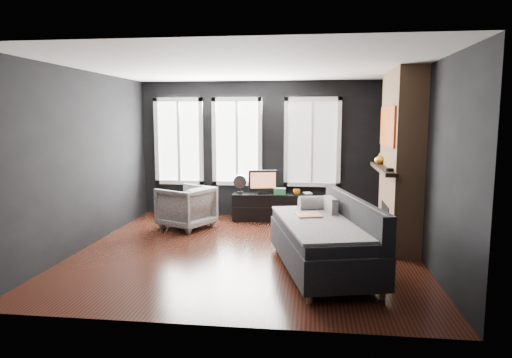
# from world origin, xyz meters

# --- Properties ---
(floor) EXTENTS (5.00, 5.00, 0.00)m
(floor) POSITION_xyz_m (0.00, 0.00, 0.00)
(floor) COLOR black
(floor) RESTS_ON ground
(ceiling) EXTENTS (5.00, 5.00, 0.00)m
(ceiling) POSITION_xyz_m (0.00, 0.00, 2.70)
(ceiling) COLOR white
(ceiling) RESTS_ON ground
(wall_back) EXTENTS (5.00, 0.02, 2.70)m
(wall_back) POSITION_xyz_m (0.00, 2.50, 1.35)
(wall_back) COLOR black
(wall_back) RESTS_ON ground
(wall_left) EXTENTS (0.02, 5.00, 2.70)m
(wall_left) POSITION_xyz_m (-2.50, 0.00, 1.35)
(wall_left) COLOR black
(wall_left) RESTS_ON ground
(wall_right) EXTENTS (0.02, 5.00, 2.70)m
(wall_right) POSITION_xyz_m (2.50, 0.00, 1.35)
(wall_right) COLOR black
(wall_right) RESTS_ON ground
(windows) EXTENTS (4.00, 0.16, 1.76)m
(windows) POSITION_xyz_m (-0.45, 2.46, 2.38)
(windows) COLOR white
(windows) RESTS_ON wall_back
(fireplace) EXTENTS (0.70, 1.62, 2.70)m
(fireplace) POSITION_xyz_m (2.30, 0.60, 1.35)
(fireplace) COLOR #93724C
(fireplace) RESTS_ON floor
(sofa) EXTENTS (1.62, 2.43, 0.96)m
(sofa) POSITION_xyz_m (1.10, -0.78, 0.48)
(sofa) COLOR black
(sofa) RESTS_ON floor
(stripe_pillow) EXTENTS (0.19, 0.40, 0.39)m
(stripe_pillow) POSITION_xyz_m (1.22, -0.25, 0.69)
(stripe_pillow) COLOR gray
(stripe_pillow) RESTS_ON sofa
(armchair) EXTENTS (1.05, 1.07, 0.84)m
(armchair) POSITION_xyz_m (-1.29, 1.29, 0.42)
(armchair) COLOR silver
(armchair) RESTS_ON floor
(media_console) EXTENTS (1.54, 0.52, 0.52)m
(media_console) POSITION_xyz_m (0.20, 2.10, 0.26)
(media_console) COLOR black
(media_console) RESTS_ON floor
(monitor) EXTENTS (0.58, 0.26, 0.51)m
(monitor) POSITION_xyz_m (0.01, 2.13, 0.78)
(monitor) COLOR black
(monitor) RESTS_ON media_console
(desk_fan) EXTENTS (0.28, 0.28, 0.36)m
(desk_fan) POSITION_xyz_m (-0.43, 2.07, 0.71)
(desk_fan) COLOR #949494
(desk_fan) RESTS_ON media_console
(mug) EXTENTS (0.16, 0.14, 0.13)m
(mug) POSITION_xyz_m (0.67, 2.04, 0.59)
(mug) COLOR orange
(mug) RESTS_ON media_console
(book) EXTENTS (0.15, 0.06, 0.20)m
(book) POSITION_xyz_m (0.80, 2.17, 0.63)
(book) COLOR #B2AA8F
(book) RESTS_ON media_console
(storage_box) EXTENTS (0.22, 0.15, 0.12)m
(storage_box) POSITION_xyz_m (0.34, 2.03, 0.58)
(storage_box) COLOR #2A7540
(storage_box) RESTS_ON media_console
(mantel_vase) EXTENTS (0.21, 0.21, 0.17)m
(mantel_vase) POSITION_xyz_m (2.05, 1.05, 1.31)
(mantel_vase) COLOR gold
(mantel_vase) RESTS_ON fireplace
(mantel_clock) EXTENTS (0.16, 0.16, 0.04)m
(mantel_clock) POSITION_xyz_m (2.05, 0.05, 1.25)
(mantel_clock) COLOR black
(mantel_clock) RESTS_ON fireplace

